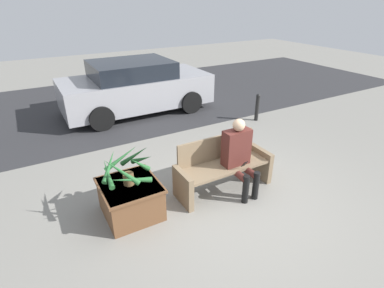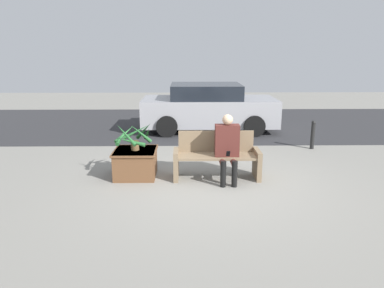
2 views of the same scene
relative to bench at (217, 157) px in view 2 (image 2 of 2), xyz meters
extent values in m
plane|color=gray|center=(-0.11, -0.38, -0.41)|extent=(30.00, 30.00, 0.00)
cube|color=#2D2D30|center=(-0.11, 5.43, -0.41)|extent=(20.00, 6.00, 0.01)
cube|color=#7A664C|center=(-0.78, -0.06, -0.13)|extent=(0.09, 0.55, 0.56)
cube|color=#7A664C|center=(0.78, -0.06, -0.13)|extent=(0.09, 0.55, 0.56)
cube|color=#7A664C|center=(0.00, -0.06, 0.03)|extent=(1.47, 0.51, 0.04)
cube|color=#7A664C|center=(0.00, 0.20, 0.26)|extent=(1.47, 0.04, 0.42)
cube|color=#51231E|center=(0.18, -0.10, 0.35)|extent=(0.45, 0.22, 0.60)
sphere|color=tan|center=(0.18, -0.12, 0.75)|extent=(0.20, 0.20, 0.20)
cylinder|color=#51231E|center=(0.08, -0.31, -0.01)|extent=(0.11, 0.43, 0.11)
cylinder|color=#51231E|center=(0.29, -0.31, -0.01)|extent=(0.11, 0.43, 0.11)
cylinder|color=black|center=(0.08, -0.53, -0.17)|extent=(0.10, 0.10, 0.49)
cylinder|color=black|center=(0.29, -0.53, -0.17)|extent=(0.10, 0.10, 0.49)
cube|color=black|center=(0.18, -0.33, 0.15)|extent=(0.07, 0.09, 0.12)
cube|color=brown|center=(-1.58, 0.09, -0.15)|extent=(0.78, 0.81, 0.53)
cube|color=brown|center=(-1.58, 0.09, 0.10)|extent=(0.83, 0.86, 0.04)
cylinder|color=brown|center=(-1.58, 0.09, 0.21)|extent=(0.16, 0.16, 0.18)
cone|color=#26602D|center=(-1.34, 0.15, 0.43)|extent=(0.20, 0.53, 0.34)
cone|color=#26602D|center=(-1.41, 0.24, 0.47)|extent=(0.38, 0.41, 0.41)
cone|color=#26602D|center=(-1.58, 0.34, 0.43)|extent=(0.53, 0.09, 0.33)
cone|color=#26602D|center=(-1.79, 0.23, 0.41)|extent=(0.36, 0.49, 0.30)
cone|color=#26602D|center=(-1.85, 0.12, 0.36)|extent=(0.13, 0.57, 0.21)
cone|color=#26602D|center=(-1.71, -0.09, 0.46)|extent=(0.45, 0.35, 0.39)
cone|color=#26602D|center=(-1.62, -0.18, 0.36)|extent=(0.57, 0.16, 0.19)
cone|color=#26602D|center=(-1.43, -0.06, 0.48)|extent=(0.40, 0.37, 0.43)
cube|color=#99999E|center=(0.11, 4.35, 0.18)|extent=(4.01, 1.80, 0.79)
cube|color=black|center=(0.01, 4.35, 0.79)|extent=(2.08, 1.66, 0.43)
cylinder|color=black|center=(1.35, 3.45, -0.11)|extent=(0.61, 0.18, 0.61)
cylinder|color=black|center=(1.35, 5.25, -0.11)|extent=(0.61, 0.18, 0.61)
cylinder|color=black|center=(-1.13, 3.45, -0.11)|extent=(0.61, 0.18, 0.61)
cylinder|color=black|center=(-1.13, 5.25, -0.11)|extent=(0.61, 0.18, 0.61)
cylinder|color=black|center=(2.57, 2.10, -0.09)|extent=(0.10, 0.10, 0.64)
sphere|color=black|center=(2.57, 2.10, 0.26)|extent=(0.11, 0.11, 0.11)
camera|label=1|loc=(-2.57, -3.49, 2.54)|focal=28.00mm
camera|label=2|loc=(-0.58, -6.92, 2.02)|focal=35.00mm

